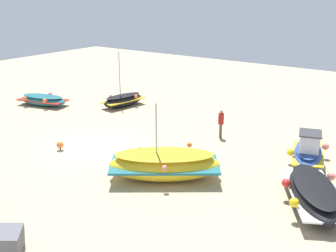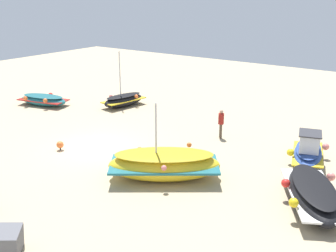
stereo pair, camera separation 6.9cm
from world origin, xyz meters
TOP-DOWN VIEW (x-y plane):
  - ground_plane at (0.00, 0.00)m, footprint 59.48×59.48m
  - fishing_boat_0 at (-9.93, -4.62)m, footprint 2.35×3.77m
  - fishing_boat_1 at (-5.27, 1.01)m, footprint 5.29×4.62m
  - fishing_boat_2 at (9.23, -3.79)m, footprint 4.02×2.37m
  - fishing_boat_3 at (4.21, -7.00)m, footprint 1.94×3.52m
  - fishing_boat_4 at (-11.46, -0.37)m, footprint 3.79×4.83m
  - person_walking at (-4.78, -5.16)m, footprint 0.32×0.32m
  - mooring_buoy_0 at (1.23, 1.46)m, footprint 0.38×0.38m

SIDE VIEW (x-z plane):
  - ground_plane at x=0.00m, z-range 0.00..0.00m
  - mooring_buoy_0 at x=1.23m, z-range 0.05..0.55m
  - fishing_boat_2 at x=9.23m, z-range 0.01..0.82m
  - fishing_boat_3 at x=4.21m, z-range -1.54..2.50m
  - fishing_boat_4 at x=-11.46m, z-range 0.04..1.03m
  - fishing_boat_0 at x=-9.93m, z-range -0.29..1.38m
  - fishing_boat_1 at x=-5.27m, z-range -1.07..2.45m
  - person_walking at x=-4.78m, z-range 0.13..1.82m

